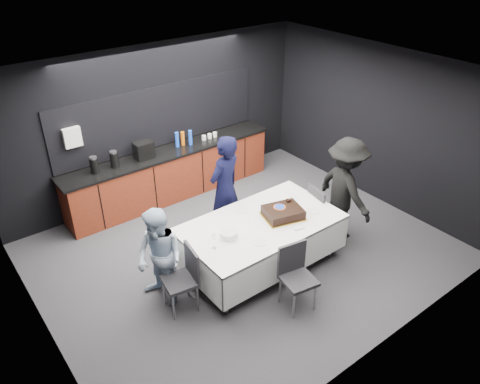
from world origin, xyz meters
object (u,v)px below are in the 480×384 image
at_px(champagne_flute, 214,238).
at_px(cake_assembly, 283,212).
at_px(person_center, 225,189).
at_px(person_left, 160,258).
at_px(party_table, 261,230).
at_px(plate_stack, 229,234).
at_px(chair_left, 185,275).
at_px(person_right, 345,189).
at_px(chair_right, 321,209).
at_px(chair_near, 296,272).

bearing_deg(champagne_flute, cake_assembly, 0.43).
height_order(person_center, person_left, person_center).
bearing_deg(cake_assembly, party_table, 166.38).
bearing_deg(plate_stack, chair_left, -176.61).
bearing_deg(person_right, chair_right, 69.30).
relative_size(plate_stack, chair_left, 0.27).
height_order(party_table, chair_right, chair_right).
bearing_deg(party_table, champagne_flute, -173.99).
bearing_deg(person_center, party_table, 72.11).
xyz_separation_m(cake_assembly, person_left, (-1.89, 0.30, -0.13)).
relative_size(party_table, person_right, 1.34).
bearing_deg(chair_left, chair_right, 1.05).
bearing_deg(party_table, plate_stack, -178.38).
distance_m(champagne_flute, chair_near, 1.17).
xyz_separation_m(plate_stack, person_left, (-0.95, 0.24, -0.11)).
bearing_deg(chair_near, party_table, 80.72).
bearing_deg(person_right, person_left, 90.91).
height_order(party_table, cake_assembly, cake_assembly).
bearing_deg(person_left, champagne_flute, 50.32).
height_order(chair_left, chair_right, same).
bearing_deg(chair_right, party_table, 179.37).
relative_size(person_left, person_right, 0.84).
relative_size(chair_left, chair_right, 1.00).
xyz_separation_m(chair_near, person_right, (1.71, 0.71, 0.33)).
height_order(chair_left, person_left, person_left).
xyz_separation_m(chair_left, chair_right, (2.58, 0.05, 0.00)).
bearing_deg(chair_left, person_right, -2.61).
distance_m(person_left, person_right, 3.14).
distance_m(cake_assembly, person_center, 1.07).
height_order(cake_assembly, chair_right, cake_assembly).
distance_m(champagne_flute, person_left, 0.76).
bearing_deg(party_table, chair_near, -99.28).
relative_size(chair_left, person_right, 0.53).
bearing_deg(person_center, chair_left, 20.07).
relative_size(cake_assembly, champagne_flute, 3.02).
distance_m(party_table, person_center, 0.97).
relative_size(chair_right, person_right, 0.53).
xyz_separation_m(cake_assembly, champagne_flute, (-1.23, -0.01, 0.09)).
height_order(cake_assembly, champagne_flute, champagne_flute).
xyz_separation_m(chair_left, person_right, (2.91, -0.13, 0.33)).
distance_m(champagne_flute, person_right, 2.45).
height_order(chair_right, person_right, person_right).
bearing_deg(plate_stack, chair_right, 0.10).
distance_m(champagne_flute, chair_right, 2.17).
relative_size(cake_assembly, person_left, 0.47).
bearing_deg(chair_right, chair_near, -147.37).
relative_size(person_center, person_left, 1.24).
bearing_deg(chair_right, person_right, -29.19).
bearing_deg(person_right, cake_assembly, 93.35).
height_order(chair_left, person_center, person_center).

